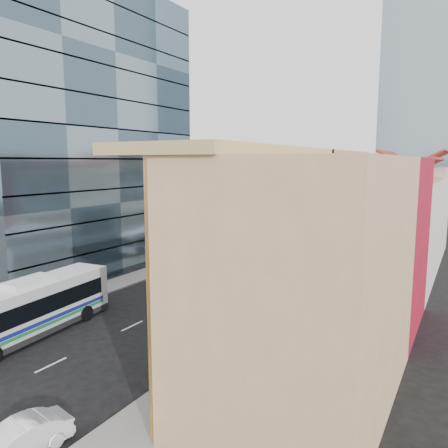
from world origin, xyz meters
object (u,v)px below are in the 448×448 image
Objects in this scene: bus_left_near at (30,307)px; bus_left_far at (219,246)px; office_tower at (76,131)px; sedan_right at (17,440)px; shophouse_tan at (307,281)px; bus_right at (270,273)px.

bus_left_near is 26.67m from bus_left_far.
office_tower is 35.89m from sedan_right.
bus_left_near reaches higher than sedan_right.
shophouse_tan is 35.19m from office_tower.
bus_left_near is 19.62m from bus_right.
bus_left_near is 1.04× the size of bus_right.
bus_left_near reaches higher than bus_left_far.
shophouse_tan is 31.95m from bus_left_far.
shophouse_tan is at bearing -24.30° from office_tower.
sedan_right is (0.00, -25.05, -1.22)m from bus_right.
bus_left_far is at bearing 43.53° from office_tower.
office_tower is 3.01× the size of bus_left_far.
office_tower reaches higher than bus_right.
shophouse_tan reaches higher than bus_right.
bus_right is (10.22, 16.75, -0.09)m from bus_left_near.
shophouse_tan is 3.26× the size of sedan_right.
bus_right is at bearing 2.60° from office_tower.
bus_left_far is 2.32× the size of sedan_right.
bus_left_near is at bearing -52.01° from office_tower.
bus_left_near reaches higher than bus_right.
bus_right is (22.50, 1.02, -13.07)m from office_tower.
office_tower is at bearing 169.82° from bus_right.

